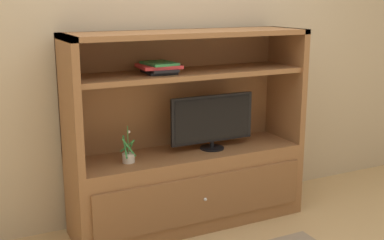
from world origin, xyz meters
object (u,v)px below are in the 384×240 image
Objects in this scene: tv_monitor at (212,120)px; potted_plant at (128,157)px; media_console at (189,165)px; magazine_stack at (159,68)px.

tv_monitor reaches higher than potted_plant.
media_console is 2.64× the size of tv_monitor.
potted_plant is at bearing -174.06° from media_console.
media_console reaches higher than potted_plant.
media_console is 0.38m from tv_monitor.
media_console is 0.51m from potted_plant.
magazine_stack is at bearing 177.07° from tv_monitor.
potted_plant is 0.65m from magazine_stack.
media_console is 5.71× the size of magazine_stack.
magazine_stack is at bearing 9.35° from potted_plant.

